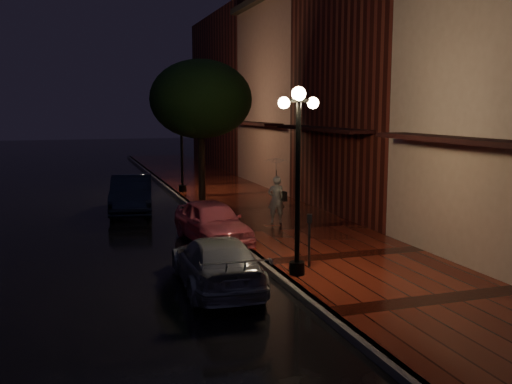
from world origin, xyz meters
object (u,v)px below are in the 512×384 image
object	(u,v)px
navy_car	(132,194)
pink_car	(212,222)
streetlamp_near	(298,170)
silver_car	(217,263)
street_tree	(201,102)
parking_meter	(309,235)
streetlamp_far	(182,139)
woman_with_umbrella	(276,180)

from	to	relation	value
navy_car	pink_car	bearing A→B (deg)	-65.33
streetlamp_near	silver_car	world-z (taller)	streetlamp_near
pink_car	silver_car	size ratio (longest dim) A/B	0.93
street_tree	silver_car	size ratio (longest dim) A/B	1.45
silver_car	navy_car	bearing A→B (deg)	-82.99
navy_car	parking_meter	size ratio (longest dim) A/B	3.32
street_tree	streetlamp_near	bearing A→B (deg)	-91.35
streetlamp_near	street_tree	distance (m)	11.12
pink_car	navy_car	bearing A→B (deg)	100.16
street_tree	silver_car	distance (m)	11.73
streetlamp_near	parking_meter	distance (m)	1.82
street_tree	pink_car	bearing A→B (deg)	-100.31
streetlamp_far	silver_car	world-z (taller)	streetlamp_far
silver_car	woman_with_umbrella	distance (m)	6.88
woman_with_umbrella	parking_meter	bearing A→B (deg)	87.76
streetlamp_near	pink_car	distance (m)	4.86
streetlamp_far	pink_car	size ratio (longest dim) A/B	1.16
streetlamp_near	silver_car	bearing A→B (deg)	178.20
silver_car	woman_with_umbrella	bearing A→B (deg)	-118.92
streetlamp_near	parking_meter	world-z (taller)	streetlamp_near
pink_car	navy_car	xyz separation A→B (m)	(-1.75, 5.81, 0.08)
streetlamp_near	pink_car	world-z (taller)	streetlamp_near
pink_car	parking_meter	world-z (taller)	parking_meter
streetlamp_far	pink_car	bearing A→B (deg)	-95.62
silver_car	parking_meter	distance (m)	2.51
street_tree	pink_car	xyz separation A→B (m)	(-1.21, -6.65, -3.61)
streetlamp_near	streetlamp_far	distance (m)	14.00
silver_car	pink_car	bearing A→B (deg)	-100.08
streetlamp_far	parking_meter	world-z (taller)	streetlamp_far
streetlamp_near	parking_meter	xyz separation A→B (m)	(0.53, 0.52, -1.66)
navy_car	streetlamp_far	bearing A→B (deg)	62.78
navy_car	streetlamp_near	bearing A→B (deg)	-67.22
streetlamp_near	navy_car	xyz separation A→B (m)	(-2.70, 10.15, -1.89)
parking_meter	woman_with_umbrella	bearing A→B (deg)	99.49
streetlamp_near	woman_with_umbrella	size ratio (longest dim) A/B	1.95
pink_car	silver_car	world-z (taller)	pink_car
woman_with_umbrella	silver_car	bearing A→B (deg)	68.09
parking_meter	street_tree	bearing A→B (deg)	112.71
streetlamp_far	navy_car	bearing A→B (deg)	-125.09
streetlamp_near	woman_with_umbrella	bearing A→B (deg)	74.38
navy_car	silver_car	world-z (taller)	navy_car
navy_car	woman_with_umbrella	size ratio (longest dim) A/B	1.96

